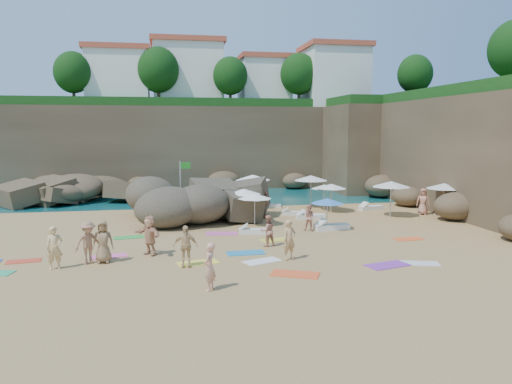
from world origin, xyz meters
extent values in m
plane|color=tan|center=(0.00, 0.00, 0.00)|extent=(120.00, 120.00, 0.00)
plane|color=#0C4751|center=(0.00, 30.00, 0.00)|extent=(120.00, 120.00, 0.00)
cube|color=brown|center=(2.00, 25.00, 4.00)|extent=(44.00, 8.00, 8.00)
cube|color=brown|center=(19.00, 8.00, 4.00)|extent=(8.00, 30.00, 8.00)
cube|color=brown|center=(17.00, 20.00, 4.00)|extent=(10.00, 12.00, 8.00)
cube|color=white|center=(-8.00, 26.00, 10.75)|extent=(6.00, 5.00, 5.50)
cube|color=#B2472D|center=(-8.00, 26.00, 13.75)|extent=(6.48, 5.40, 0.50)
cube|color=white|center=(-1.00, 27.00, 11.25)|extent=(7.00, 6.00, 6.50)
cube|color=#B2472D|center=(-1.00, 27.00, 14.75)|extent=(7.56, 6.48, 0.50)
cube|color=white|center=(7.00, 26.00, 10.50)|extent=(5.00, 5.00, 5.00)
cube|color=#B2472D|center=(7.00, 26.00, 13.25)|extent=(5.40, 5.40, 0.50)
cube|color=white|center=(14.00, 24.00, 11.00)|extent=(6.00, 6.00, 6.00)
cube|color=#B2472D|center=(14.00, 24.00, 14.25)|extent=(6.48, 6.48, 0.50)
sphere|color=#11380F|center=(-12.00, 24.00, 11.20)|extent=(3.60, 3.60, 3.60)
sphere|color=#11380F|center=(-4.00, 24.00, 11.60)|extent=(4.05, 4.05, 4.05)
sphere|color=#11380F|center=(3.00, 23.00, 11.04)|extent=(3.42, 3.42, 3.42)
sphere|color=#11380F|center=(10.00, 23.00, 11.36)|extent=(3.78, 3.78, 3.78)
sphere|color=#11380F|center=(19.00, 16.00, 10.80)|extent=(3.15, 3.15, 3.15)
cylinder|color=white|center=(-18.00, 30.00, 3.00)|extent=(0.10, 0.10, 6.00)
cylinder|color=white|center=(-16.50, 30.00, 3.00)|extent=(0.10, 0.10, 6.00)
cylinder|color=white|center=(-15.00, 30.00, 3.00)|extent=(0.10, 0.10, 6.00)
cylinder|color=silver|center=(-2.49, 6.62, 1.87)|extent=(0.07, 0.07, 3.73)
cube|color=green|center=(-2.13, 6.62, 3.43)|extent=(0.64, 0.18, 0.42)
cylinder|color=silver|center=(2.90, 9.32, 1.17)|extent=(0.07, 0.07, 2.34)
cone|color=white|center=(2.90, 9.32, 2.28)|extent=(2.62, 2.62, 0.40)
cylinder|color=silver|center=(7.19, 8.78, 1.14)|extent=(0.07, 0.07, 2.27)
cone|color=silver|center=(7.19, 8.78, 2.22)|extent=(2.55, 2.55, 0.39)
cylinder|color=silver|center=(7.80, 7.35, 0.88)|extent=(0.05, 0.05, 1.75)
cone|color=silver|center=(7.80, 7.35, 1.71)|extent=(1.97, 1.97, 0.30)
cylinder|color=silver|center=(14.81, 3.35, 1.06)|extent=(0.06, 0.06, 2.12)
cone|color=silver|center=(14.81, 3.35, 2.07)|extent=(2.38, 2.38, 0.36)
cylinder|color=silver|center=(1.83, 2.51, 0.93)|extent=(0.05, 0.05, 1.86)
cone|color=white|center=(1.83, 2.51, 1.81)|extent=(2.09, 2.09, 0.32)
cylinder|color=silver|center=(8.11, 6.82, 0.92)|extent=(0.05, 0.05, 1.83)
cone|color=red|center=(8.11, 6.82, 1.79)|extent=(2.06, 2.06, 0.31)
cylinder|color=silver|center=(7.99, 6.37, 0.95)|extent=(0.06, 0.06, 1.90)
cone|color=white|center=(7.99, 6.37, 1.85)|extent=(2.13, 2.13, 0.32)
cylinder|color=silver|center=(11.31, 3.93, 1.13)|extent=(0.07, 0.07, 2.26)
cone|color=silver|center=(11.31, 3.93, 2.21)|extent=(2.54, 2.54, 0.39)
cylinder|color=silver|center=(1.39, 3.95, 0.99)|extent=(0.06, 0.06, 1.97)
cone|color=white|center=(1.39, 3.95, 1.92)|extent=(2.21, 2.21, 0.34)
cylinder|color=silver|center=(5.76, 0.50, 0.88)|extent=(0.05, 0.05, 1.75)
cone|color=#3977C2|center=(5.76, 0.50, 1.71)|extent=(1.97, 1.97, 0.30)
cube|color=silver|center=(5.84, 4.14, 0.15)|extent=(1.89, 0.66, 0.29)
cube|color=white|center=(4.15, 9.15, 0.13)|extent=(1.69, 0.69, 0.26)
cube|color=silver|center=(11.19, 6.83, 0.15)|extent=(1.98, 1.07, 0.29)
cube|color=silver|center=(1.41, 0.22, 0.13)|extent=(1.80, 0.87, 0.27)
cube|color=silver|center=(5.11, 5.73, 0.13)|extent=(1.72, 0.92, 0.25)
cube|color=white|center=(6.05, 0.47, 0.16)|extent=(2.13, 0.94, 0.32)
cube|color=pink|center=(-6.06, -3.60, 0.01)|extent=(1.70, 1.13, 0.03)
cube|color=#F45526|center=(1.66, -7.89, 0.02)|extent=(2.15, 1.66, 0.03)
cube|color=#FFE343|center=(-2.11, -5.46, 0.02)|extent=(1.92, 1.25, 0.03)
cube|color=white|center=(0.72, -5.69, 0.01)|extent=(1.86, 1.39, 0.03)
cube|color=purple|center=(5.93, -7.31, 0.02)|extent=(2.08, 1.42, 0.03)
cube|color=red|center=(-9.74, -3.82, 0.01)|extent=(1.54, 0.93, 0.03)
cube|color=teal|center=(0.23, -4.11, 0.02)|extent=(1.82, 0.97, 0.03)
cube|color=#DA54A2|center=(-0.41, 0.49, 0.02)|extent=(1.91, 1.17, 0.03)
cube|color=#FF5C28|center=(9.28, -2.66, 0.01)|extent=(1.62, 0.92, 0.03)
cube|color=green|center=(-5.49, 0.38, 0.01)|extent=(1.71, 1.07, 0.03)
cube|color=yellow|center=(2.26, -1.62, 0.01)|extent=(1.79, 1.11, 0.03)
cube|color=silver|center=(7.47, -7.28, 0.01)|extent=(1.77, 1.22, 0.03)
imported|color=#DFB575|center=(-8.08, -5.36, 0.91)|extent=(0.77, 0.62, 1.83)
imported|color=tan|center=(1.53, -2.89, 0.79)|extent=(0.90, 0.77, 1.58)
imported|color=#F0A388|center=(2.41, 8.39, 0.72)|extent=(0.91, 0.95, 1.45)
imported|color=#A06850|center=(2.99, 5.00, 0.89)|extent=(0.51, 1.07, 1.78)
imported|color=tan|center=(13.89, 4.33, 0.91)|extent=(1.01, 0.84, 1.81)
imported|color=tan|center=(-4.79, 6.76, 0.75)|extent=(1.43, 1.00, 1.51)
imported|color=#E59D82|center=(-1.92, -9.24, 0.88)|extent=(0.64, 0.76, 1.76)
imported|color=#A77353|center=(-6.81, -4.71, 0.25)|extent=(1.99, 2.21, 0.50)
imported|color=#D9B37B|center=(-2.66, -5.98, 0.22)|extent=(1.29, 1.90, 0.43)
imported|color=#916D48|center=(-6.20, -4.69, 0.25)|extent=(0.92, 1.86, 0.49)
imported|color=tan|center=(-4.22, -3.66, 0.25)|extent=(2.51, 2.49, 0.49)
imported|color=tan|center=(1.98, -5.63, 0.21)|extent=(1.26, 1.89, 0.43)
imported|color=tan|center=(4.63, 0.25, 0.29)|extent=(1.37, 1.68, 0.57)
camera|label=1|loc=(-3.36, -26.92, 5.87)|focal=35.00mm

